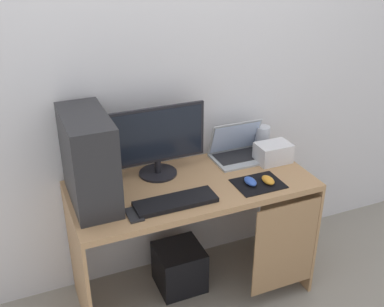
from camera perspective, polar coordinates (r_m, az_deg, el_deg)
ground_plane at (r=2.96m, az=0.00°, el=-16.30°), size 8.00×8.00×0.00m
wall_back at (r=2.60m, az=-2.93°, el=10.51°), size 4.00×0.05×2.60m
desk at (r=2.60m, az=0.47°, el=-6.77°), size 1.32×0.60×0.75m
pc_tower at (r=2.31m, az=-12.59°, el=-0.70°), size 0.21×0.47×0.46m
monitor at (r=2.52m, az=-4.29°, el=1.53°), size 0.54×0.21×0.40m
laptop at (r=2.79m, az=5.72°, el=0.34°), size 0.32×0.24×0.22m
speaker at (r=2.88m, az=8.66°, el=1.84°), size 0.09×0.09×0.16m
projector at (r=2.76m, az=9.96°, el=0.10°), size 0.20×0.14×0.11m
keyboard at (r=2.34m, az=-2.04°, el=-5.96°), size 0.42×0.14×0.02m
mousepad at (r=2.53m, az=8.17°, el=-3.70°), size 0.26×0.20×0.00m
mouse_left at (r=2.51m, az=7.19°, el=-3.42°), size 0.06×0.10×0.03m
mouse_right at (r=2.54m, az=9.34°, el=-3.24°), size 0.06×0.10×0.03m
cell_phone at (r=2.27m, az=-7.14°, el=-7.48°), size 0.07×0.13×0.01m
subwoofer at (r=2.91m, az=-1.57°, el=-13.78°), size 0.27×0.27×0.27m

